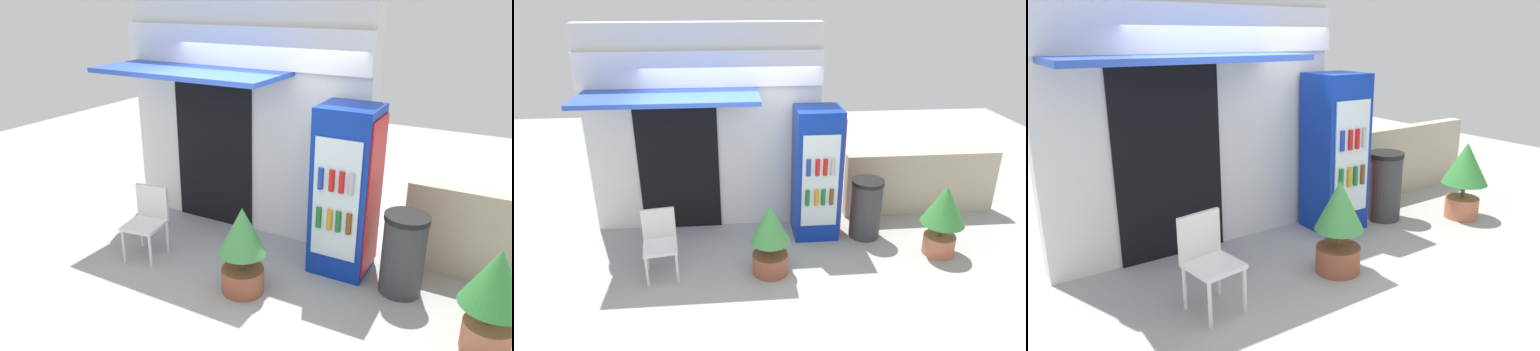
% 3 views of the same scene
% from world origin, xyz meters
% --- Properties ---
extents(ground, '(16.00, 16.00, 0.00)m').
position_xyz_m(ground, '(0.00, 0.00, 0.00)').
color(ground, '#A3A39E').
extents(storefront_building, '(3.45, 1.30, 3.09)m').
position_xyz_m(storefront_building, '(-0.45, 1.32, 1.59)').
color(storefront_building, silver).
rests_on(storefront_building, ground).
extents(drink_cooler, '(0.67, 0.68, 1.97)m').
position_xyz_m(drink_cooler, '(1.20, 0.83, 0.99)').
color(drink_cooler, '#0C2D9E').
rests_on(drink_cooler, ground).
extents(plastic_chair, '(0.49, 0.51, 0.88)m').
position_xyz_m(plastic_chair, '(-1.01, -0.03, 0.51)').
color(plastic_chair, silver).
rests_on(plastic_chair, ground).
extents(potted_plant_near_shop, '(0.52, 0.52, 1.00)m').
position_xyz_m(potted_plant_near_shop, '(0.42, -0.16, 0.55)').
color(potted_plant_near_shop, '#995138').
rests_on(potted_plant_near_shop, ground).
extents(potted_plant_curbside, '(0.60, 0.60, 1.04)m').
position_xyz_m(potted_plant_curbside, '(2.86, 0.08, 0.63)').
color(potted_plant_curbside, '#BC6B4C').
rests_on(potted_plant_curbside, ground).
extents(trash_bin, '(0.48, 0.48, 0.92)m').
position_xyz_m(trash_bin, '(1.94, 0.66, 0.46)').
color(trash_bin, '#38383D').
rests_on(trash_bin, ground).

